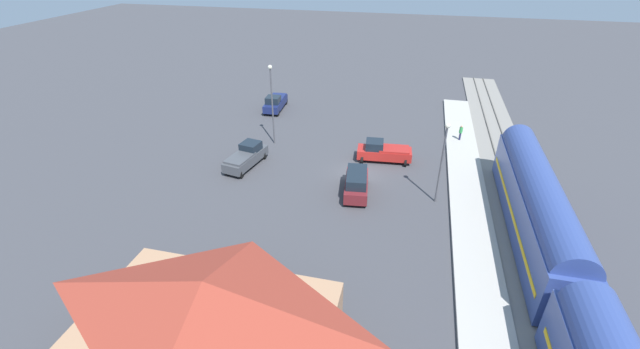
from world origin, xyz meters
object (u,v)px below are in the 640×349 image
object	(u,v)px
station_building	(210,325)
pickup_red	(383,152)
light_pole_near_platform	(443,154)
suv_maroon	(356,183)
pedestrian_on_platform	(461,132)
light_pole_lot_center	(272,97)
pickup_navy	(275,102)
pickup_charcoal	(246,156)

from	to	relation	value
station_building	pickup_red	distance (m)	26.14
light_pole_near_platform	suv_maroon	bearing A→B (deg)	3.56
suv_maroon	station_building	bearing A→B (deg)	76.69
pedestrian_on_platform	suv_maroon	distance (m)	16.29
pickup_red	pedestrian_on_platform	bearing A→B (deg)	-140.73
light_pole_near_platform	light_pole_lot_center	xyz separation A→B (m)	(17.28, -7.75, 0.77)
pedestrian_on_platform	pickup_red	size ratio (longest dim) A/B	0.31
suv_maroon	light_pole_near_platform	xyz separation A→B (m)	(-6.83, -0.42, 3.47)
light_pole_near_platform	light_pole_lot_center	size ratio (longest dim) A/B	0.84
suv_maroon	light_pole_near_platform	size ratio (longest dim) A/B	0.70
pickup_navy	pickup_red	bearing A→B (deg)	144.25
pedestrian_on_platform	light_pole_near_platform	bearing A→B (deg)	78.57
pedestrian_on_platform	pickup_red	distance (m)	10.09
pickup_charcoal	pedestrian_on_platform	bearing A→B (deg)	-152.92
pickup_charcoal	station_building	bearing A→B (deg)	108.50
light_pole_near_platform	pedestrian_on_platform	bearing A→B (deg)	-101.43
station_building	light_pole_lot_center	bearing A→B (deg)	-77.14
pedestrian_on_platform	pickup_navy	size ratio (longest dim) A/B	0.31
light_pole_lot_center	pickup_red	bearing A→B (deg)	173.96
pickup_navy	pedestrian_on_platform	bearing A→B (deg)	168.66
pickup_charcoal	suv_maroon	xyz separation A→B (m)	(-11.42, 2.62, 0.12)
station_building	pickup_charcoal	world-z (taller)	station_building
pickup_navy	suv_maroon	xyz separation A→B (m)	(-13.68, 17.92, 0.12)
pickup_red	light_pole_lot_center	distance (m)	12.90
pedestrian_on_platform	light_pole_near_platform	world-z (taller)	light_pole_near_platform
pickup_navy	light_pole_lot_center	distance (m)	11.15
station_building	suv_maroon	bearing A→B (deg)	-103.31
pedestrian_on_platform	suv_maroon	world-z (taller)	suv_maroon
station_building	pickup_red	world-z (taller)	station_building
station_building	pickup_red	size ratio (longest dim) A/B	2.29
station_building	light_pole_near_platform	xyz separation A→B (m)	(-11.20, -18.88, 1.45)
pedestrian_on_platform	light_pole_lot_center	world-z (taller)	light_pole_lot_center
station_building	suv_maroon	xyz separation A→B (m)	(-4.37, -18.46, -2.01)
pickup_navy	light_pole_lot_center	world-z (taller)	light_pole_lot_center
pickup_charcoal	pickup_red	world-z (taller)	same
suv_maroon	light_pole_near_platform	world-z (taller)	light_pole_near_platform
station_building	light_pole_lot_center	world-z (taller)	light_pole_lot_center
light_pole_near_platform	light_pole_lot_center	world-z (taller)	light_pole_lot_center
pickup_navy	light_pole_lot_center	xyz separation A→B (m)	(-3.23, 9.74, 4.36)
light_pole_lot_center	pickup_navy	bearing A→B (deg)	-71.63
station_building	pickup_navy	bearing A→B (deg)	-75.64
pickup_charcoal	light_pole_lot_center	size ratio (longest dim) A/B	0.65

